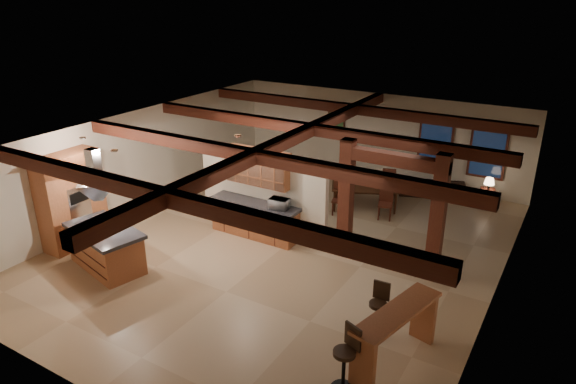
% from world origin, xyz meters
% --- Properties ---
extents(ground, '(12.00, 12.00, 0.00)m').
position_xyz_m(ground, '(0.00, 0.00, 0.00)').
color(ground, tan).
rests_on(ground, ground).
extents(room_walls, '(12.00, 12.00, 12.00)m').
position_xyz_m(room_walls, '(0.00, 0.00, 1.78)').
color(room_walls, white).
rests_on(room_walls, ground).
extents(ceiling_beams, '(10.00, 12.00, 0.28)m').
position_xyz_m(ceiling_beams, '(0.00, 0.00, 2.76)').
color(ceiling_beams, '#431610').
rests_on(ceiling_beams, room_walls).
extents(timber_posts, '(2.50, 0.30, 2.90)m').
position_xyz_m(timber_posts, '(2.50, 0.50, 1.76)').
color(timber_posts, '#431610').
rests_on(timber_posts, ground).
extents(partition_wall, '(3.80, 0.18, 2.20)m').
position_xyz_m(partition_wall, '(-1.00, 0.50, 1.10)').
color(partition_wall, white).
rests_on(partition_wall, ground).
extents(pantry_cabinet, '(0.67, 1.60, 2.40)m').
position_xyz_m(pantry_cabinet, '(-4.67, -2.60, 1.20)').
color(pantry_cabinet, '#A95A36').
rests_on(pantry_cabinet, ground).
extents(back_counter, '(2.50, 0.66, 0.94)m').
position_xyz_m(back_counter, '(-1.00, 0.11, 0.48)').
color(back_counter, '#A95A36').
rests_on(back_counter, ground).
extents(upper_display_cabinet, '(1.80, 0.36, 0.95)m').
position_xyz_m(upper_display_cabinet, '(-1.00, 0.31, 1.85)').
color(upper_display_cabinet, '#A95A36').
rests_on(upper_display_cabinet, partition_wall).
extents(range_hood, '(1.10, 1.10, 1.40)m').
position_xyz_m(range_hood, '(-3.03, -3.04, 1.78)').
color(range_hood, silver).
rests_on(range_hood, room_walls).
extents(back_windows, '(2.70, 0.07, 1.70)m').
position_xyz_m(back_windows, '(2.80, 5.93, 1.50)').
color(back_windows, '#431610').
rests_on(back_windows, room_walls).
extents(framed_art, '(0.65, 0.05, 0.85)m').
position_xyz_m(framed_art, '(-1.50, 5.94, 1.70)').
color(framed_art, '#431610').
rests_on(framed_art, room_walls).
extents(recessed_cans, '(3.16, 2.46, 0.03)m').
position_xyz_m(recessed_cans, '(-2.53, -1.93, 2.87)').
color(recessed_cans, silver).
rests_on(recessed_cans, room_walls).
extents(kitchen_island, '(2.22, 1.52, 1.01)m').
position_xyz_m(kitchen_island, '(-3.03, -3.04, 0.51)').
color(kitchen_island, '#A95A36').
rests_on(kitchen_island, ground).
extents(dining_table, '(2.20, 1.79, 0.68)m').
position_xyz_m(dining_table, '(0.75, 3.31, 0.34)').
color(dining_table, '#3C1E0F').
rests_on(dining_table, ground).
extents(sofa, '(2.16, 1.38, 0.59)m').
position_xyz_m(sofa, '(2.19, 5.35, 0.29)').
color(sofa, black).
rests_on(sofa, ground).
extents(microwave, '(0.52, 0.38, 0.27)m').
position_xyz_m(microwave, '(-0.24, 0.11, 1.07)').
color(microwave, silver).
rests_on(microwave, back_counter).
extents(bar_counter, '(0.99, 2.11, 1.08)m').
position_xyz_m(bar_counter, '(3.89, -2.78, 0.73)').
color(bar_counter, '#A95A36').
rests_on(bar_counter, ground).
extents(side_table, '(0.50, 0.50, 0.52)m').
position_xyz_m(side_table, '(3.86, 5.33, 0.26)').
color(side_table, '#431610').
rests_on(side_table, ground).
extents(table_lamp, '(0.30, 0.30, 0.36)m').
position_xyz_m(table_lamp, '(3.86, 5.33, 0.77)').
color(table_lamp, black).
rests_on(table_lamp, side_table).
extents(bar_stool_a, '(0.44, 0.45, 1.18)m').
position_xyz_m(bar_stool_a, '(3.42, -3.79, 0.60)').
color(bar_stool_a, black).
rests_on(bar_stool_a, ground).
extents(bar_stool_b, '(0.38, 0.38, 1.08)m').
position_xyz_m(bar_stool_b, '(3.33, -2.16, 0.55)').
color(bar_stool_b, black).
rests_on(bar_stool_b, ground).
extents(dining_chairs, '(2.12, 2.12, 1.12)m').
position_xyz_m(dining_chairs, '(0.75, 3.31, 0.57)').
color(dining_chairs, '#431610').
rests_on(dining_chairs, ground).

